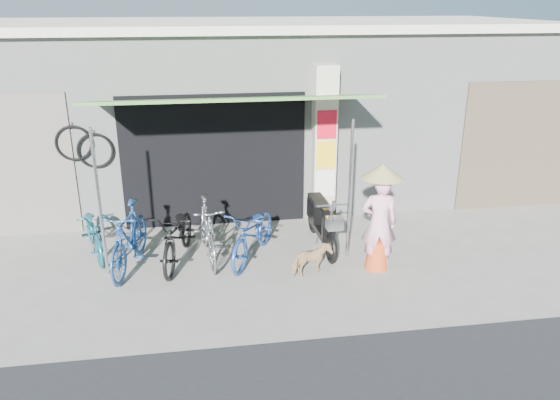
{
  "coord_description": "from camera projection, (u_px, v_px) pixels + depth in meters",
  "views": [
    {
      "loc": [
        -1.47,
        -7.28,
        4.09
      ],
      "look_at": [
        -0.2,
        1.0,
        1.0
      ],
      "focal_mm": 35.0,
      "sensor_mm": 36.0,
      "label": 1
    }
  ],
  "objects": [
    {
      "name": "ground",
      "position": [
        303.0,
        283.0,
        8.37
      ],
      "size": [
        80.0,
        80.0,
        0.0
      ],
      "primitive_type": "plane",
      "color": "gray",
      "rests_on": "ground"
    },
    {
      "name": "bike_silver",
      "position": [
        207.0,
        230.0,
        8.97
      ],
      "size": [
        0.66,
        1.76,
        1.03
      ],
      "primitive_type": "imported",
      "rotation": [
        0.0,
        0.0,
        0.1
      ],
      "color": "#A09FA4",
      "rests_on": "ground"
    },
    {
      "name": "street_dog",
      "position": [
        312.0,
        260.0,
        8.51
      ],
      "size": [
        0.67,
        0.45,
        0.52
      ],
      "primitive_type": "imported",
      "rotation": [
        0.0,
        0.0,
        1.87
      ],
      "color": "#9E8353",
      "rests_on": "ground"
    },
    {
      "name": "moped",
      "position": [
        321.0,
        221.0,
        9.48
      ],
      "size": [
        0.51,
        1.8,
        1.02
      ],
      "rotation": [
        0.0,
        0.0,
        0.03
      ],
      "color": "black",
      "rests_on": "ground"
    },
    {
      "name": "shop_pillar",
      "position": [
        324.0,
        146.0,
        10.24
      ],
      "size": [
        0.42,
        0.44,
        3.0
      ],
      "color": "beige",
      "rests_on": "ground"
    },
    {
      "name": "bike_blue",
      "position": [
        129.0,
        238.0,
        8.64
      ],
      "size": [
        0.85,
        1.85,
        1.07
      ],
      "primitive_type": "imported",
      "rotation": [
        0.0,
        0.0,
        -0.2
      ],
      "color": "navy",
      "rests_on": "ground"
    },
    {
      "name": "bicycle_shop",
      "position": [
        261.0,
        104.0,
        12.46
      ],
      "size": [
        12.3,
        5.3,
        3.66
      ],
      "color": "#9EA39B",
      "rests_on": "ground"
    },
    {
      "name": "bike_black",
      "position": [
        178.0,
        235.0,
        8.87
      ],
      "size": [
        0.99,
        1.92,
        0.96
      ],
      "primitive_type": "imported",
      "rotation": [
        0.0,
        0.0,
        -0.2
      ],
      "color": "black",
      "rests_on": "ground"
    },
    {
      "name": "neighbour_right",
      "position": [
        522.0,
        146.0,
        11.04
      ],
      "size": [
        2.6,
        0.06,
        2.6
      ],
      "primitive_type": "cube",
      "color": "brown",
      "rests_on": "ground"
    },
    {
      "name": "bike_navy",
      "position": [
        253.0,
        233.0,
        8.99
      ],
      "size": [
        1.34,
        1.85,
        0.93
      ],
      "primitive_type": "imported",
      "rotation": [
        0.0,
        0.0,
        -0.47
      ],
      "color": "#1F4290",
      "rests_on": "ground"
    },
    {
      "name": "awning",
      "position": [
        232.0,
        102.0,
        8.88
      ],
      "size": [
        4.6,
        1.88,
        2.72
      ],
      "color": "#436E31",
      "rests_on": "ground"
    },
    {
      "name": "bike_teal",
      "position": [
        94.0,
        231.0,
        9.17
      ],
      "size": [
        1.03,
        1.72,
        0.86
      ],
      "primitive_type": "imported",
      "rotation": [
        0.0,
        0.0,
        0.3
      ],
      "color": "#165265",
      "rests_on": "ground"
    },
    {
      "name": "nun",
      "position": [
        379.0,
        218.0,
        8.55
      ],
      "size": [
        0.64,
        0.64,
        1.74
      ],
      "rotation": [
        0.0,
        0.0,
        2.97
      ],
      "color": "#EB9EB7",
      "rests_on": "ground"
    }
  ]
}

